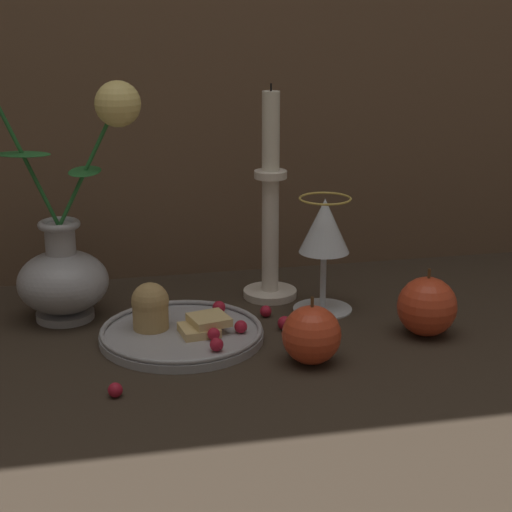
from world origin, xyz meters
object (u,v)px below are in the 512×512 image
plate_with_pastries (178,328)px  apple_near_glass (312,335)px  wine_glass (324,232)px  candlestick (270,218)px  apple_beside_vase (427,306)px  vase (61,240)px

plate_with_pastries → apple_near_glass: (0.14, -0.10, 0.02)m
apple_near_glass → wine_glass: bearing=69.2°
plate_with_pastries → wine_glass: wine_glass is taller
candlestick → apple_beside_vase: candlestick is taller
plate_with_pastries → apple_beside_vase: size_ratio=2.33×
vase → plate_with_pastries: size_ratio=1.78×
apple_beside_vase → vase: bearing=161.2°
wine_glass → apple_beside_vase: bearing=-47.6°
plate_with_pastries → candlestick: candlestick is taller
vase → wine_glass: size_ratio=2.31×
wine_glass → apple_near_glass: bearing=-110.8°
vase → apple_beside_vase: vase is taller
candlestick → apple_near_glass: bearing=-91.0°
plate_with_pastries → apple_beside_vase: bearing=-9.6°
apple_near_glass → plate_with_pastries: bearing=144.1°
vase → apple_near_glass: (0.27, -0.20, -0.07)m
plate_with_pastries → candlestick: 0.21m
apple_beside_vase → plate_with_pastries: bearing=170.4°
vase → plate_with_pastries: vase is taller
wine_glass → candlestick: size_ratio=0.52×
candlestick → apple_near_glass: candlestick is taller
vase → apple_beside_vase: (0.43, -0.15, -0.07)m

